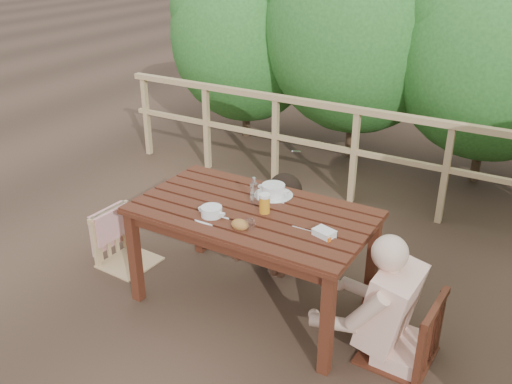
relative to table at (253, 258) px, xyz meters
The scene contains 16 objects.
ground 0.39m from the table, ahead, with size 60.00×60.00×0.00m, color #4A3527.
table is the anchor object (origin of this frame).
chair_left 1.17m from the table, behind, with size 0.43×0.43×0.86m, color tan.
chair_far 0.72m from the table, 92.01° to the left, with size 0.46×0.46×0.92m, color #3E1C11.
chair_right 1.13m from the table, ahead, with size 0.47×0.47×0.94m, color #3E1C11.
woman 0.77m from the table, 91.96° to the left, with size 0.51×0.62×1.26m, color black, non-canonical shape.
diner_right 1.20m from the table, ahead, with size 0.57×0.71×1.43m, color beige, non-canonical shape.
railing 2.00m from the table, 90.00° to the left, with size 5.60×0.10×1.01m, color tan.
hedge_row 3.56m from the table, 82.87° to the left, with size 6.60×1.60×3.80m, color #2A6626, non-canonical shape.
soup_near 0.52m from the table, 130.54° to the right, with size 0.25×0.25×0.08m, color white.
soup_far 0.52m from the table, 87.46° to the left, with size 0.29×0.29×0.10m, color silver.
bread_roll 0.50m from the table, 76.59° to the right, with size 0.12×0.09×0.07m, color #B27D2A.
beer_glass 0.47m from the table, ahead, with size 0.08×0.08×0.15m, color gold.
bottle 0.50m from the table, 113.15° to the left, with size 0.05×0.05×0.22m, color white.
tumbler 0.51m from the table, 62.54° to the right, with size 0.07×0.07×0.08m, color white.
butter_tub 0.72m from the table, ahead, with size 0.14×0.10×0.06m, color white.
Camera 1 is at (1.77, -2.97, 2.56)m, focal length 38.93 mm.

